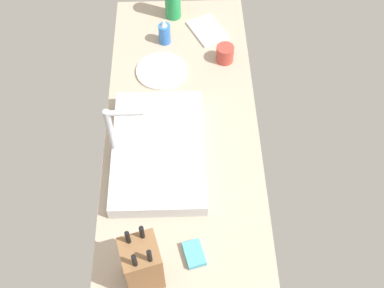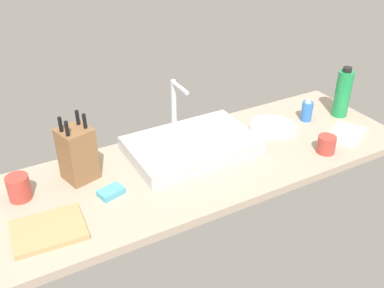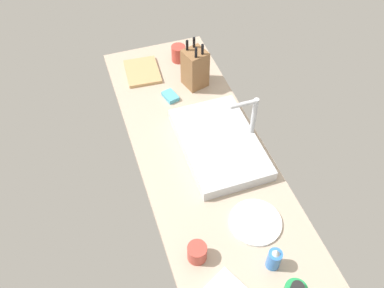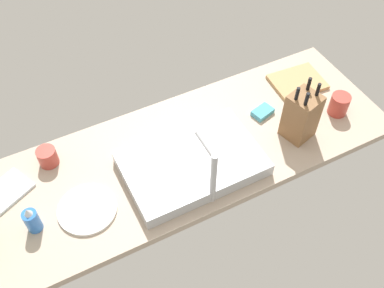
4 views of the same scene
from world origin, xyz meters
TOP-DOWN VIEW (x-y plane):
  - countertop_slab at (0.00, 0.00)cm, footprint 178.85×60.35cm
  - sink_basin at (-0.84, 8.87)cm, footprint 52.96×34.37cm
  - faucet at (-0.62, 23.72)cm, footprint 5.50×13.63cm
  - knife_block at (-47.90, 12.93)cm, footprint 13.84×13.76cm
  - soap_bottle at (60.77, 6.90)cm, footprint 5.31×5.31cm
  - dinner_plate at (42.08, 8.34)cm, footprint 21.80×21.80cm
  - dish_towel at (67.29, -12.74)cm, footprint 22.31×19.71cm
  - coffee_mug at (48.45, -19.35)cm, footprint 7.65×7.65cm
  - dish_sponge at (-41.39, -3.12)cm, footprint 10.21×8.06cm

SIDE VIEW (x-z plane):
  - countertop_slab at x=0.00cm, z-range 0.00..3.50cm
  - dinner_plate at x=42.08cm, z-range 3.50..4.70cm
  - dish_towel at x=67.29cm, z-range 3.50..4.70cm
  - dish_sponge at x=-41.39cm, z-range 3.50..5.90cm
  - sink_basin at x=-0.84cm, z-range 3.50..9.24cm
  - coffee_mug at x=48.45cm, z-range 3.50..11.02cm
  - soap_bottle at x=60.77cm, z-range 2.60..14.80cm
  - knife_block at x=-47.90cm, z-range 0.86..27.96cm
  - faucet at x=-0.62cm, z-range 5.82..32.29cm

